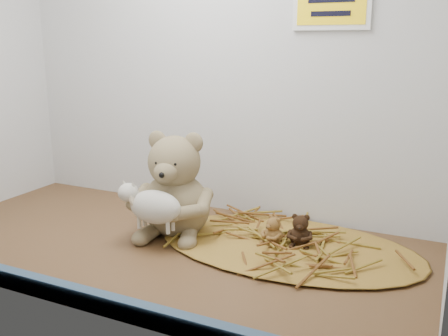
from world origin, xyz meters
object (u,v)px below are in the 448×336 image
at_px(main_teddy, 176,184).
at_px(mini_teddy_brown, 300,229).
at_px(mini_teddy_tan, 274,229).
at_px(toy_lamb, 155,207).

height_order(main_teddy, mini_teddy_brown, main_teddy).
bearing_deg(main_teddy, mini_teddy_brown, -2.80).
bearing_deg(mini_teddy_tan, toy_lamb, -125.54).
height_order(toy_lamb, mini_teddy_tan, toy_lamb).
xyz_separation_m(mini_teddy_tan, mini_teddy_brown, (0.06, 0.02, 0.00)).
relative_size(main_teddy, mini_teddy_brown, 3.45).
relative_size(main_teddy, mini_teddy_tan, 3.87).
height_order(toy_lamb, mini_teddy_brown, toy_lamb).
bearing_deg(toy_lamb, main_teddy, 90.00).
relative_size(main_teddy, toy_lamb, 1.53).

